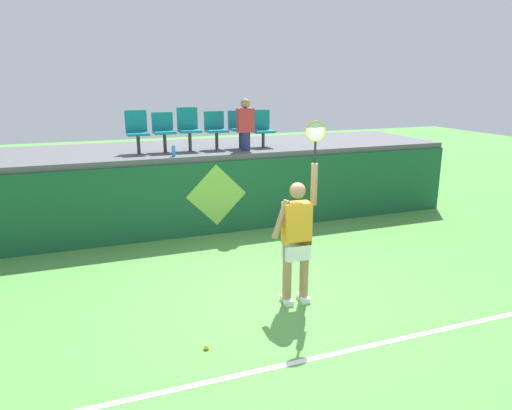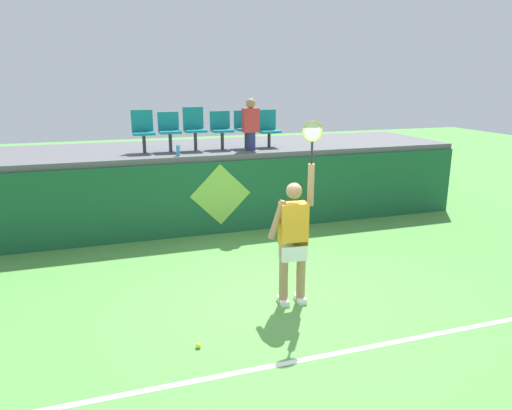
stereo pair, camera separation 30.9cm
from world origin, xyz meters
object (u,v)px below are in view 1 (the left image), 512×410
at_px(stadium_chair_2, 189,127).
at_px(stadium_chair_3, 216,128).
at_px(water_bottle, 174,151).
at_px(stadium_chair_1, 164,129).
at_px(tennis_ball, 207,347).
at_px(stadium_chair_4, 239,126).
at_px(stadium_chair_0, 137,130).
at_px(tennis_player, 297,236).
at_px(spectator_0, 245,124).
at_px(stadium_chair_5, 262,127).

bearing_deg(stadium_chair_2, stadium_chair_3, -0.79).
height_order(water_bottle, stadium_chair_1, stadium_chair_1).
xyz_separation_m(tennis_ball, stadium_chair_4, (2.12, 5.04, 2.07)).
height_order(stadium_chair_1, stadium_chair_4, stadium_chair_1).
bearing_deg(water_bottle, stadium_chair_0, 131.28).
bearing_deg(stadium_chair_0, water_bottle, -48.72).
xyz_separation_m(tennis_ball, stadium_chair_2, (0.99, 5.05, 2.10)).
height_order(tennis_ball, water_bottle, water_bottle).
xyz_separation_m(tennis_player, spectator_0, (0.60, 3.87, 1.21)).
relative_size(tennis_ball, stadium_chair_3, 0.08).
xyz_separation_m(stadium_chair_2, spectator_0, (1.13, -0.42, 0.07)).
distance_m(tennis_player, stadium_chair_0, 4.72).
height_order(stadium_chair_0, stadium_chair_5, stadium_chair_0).
distance_m(stadium_chair_3, stadium_chair_4, 0.54).
distance_m(stadium_chair_0, stadium_chair_5, 2.74).
bearing_deg(stadium_chair_5, stadium_chair_1, -179.77).
xyz_separation_m(water_bottle, stadium_chair_0, (-0.60, 0.68, 0.37)).
relative_size(water_bottle, spectator_0, 0.20).
distance_m(tennis_player, stadium_chair_5, 4.57).
xyz_separation_m(stadium_chair_0, stadium_chair_3, (1.66, -0.01, -0.02)).
bearing_deg(stadium_chair_4, stadium_chair_0, 179.78).
bearing_deg(stadium_chair_1, tennis_ball, -95.21).
xyz_separation_m(water_bottle, spectator_0, (1.60, 0.26, 0.46)).
bearing_deg(stadium_chair_3, stadium_chair_0, 179.78).
distance_m(stadium_chair_2, stadium_chair_5, 1.67).
relative_size(stadium_chair_2, stadium_chair_5, 1.11).
xyz_separation_m(tennis_player, tennis_ball, (-1.52, -0.76, -0.96)).
xyz_separation_m(tennis_ball, stadium_chair_3, (1.58, 5.05, 2.06)).
bearing_deg(tennis_player, stadium_chair_3, 89.23).
xyz_separation_m(stadium_chair_3, spectator_0, (0.54, -0.41, 0.11)).
xyz_separation_m(tennis_player, stadium_chair_5, (1.14, 4.30, 1.07)).
relative_size(stadium_chair_0, stadium_chair_2, 0.96).
relative_size(tennis_player, water_bottle, 12.15).
distance_m(stadium_chair_1, spectator_0, 1.71).
xyz_separation_m(water_bottle, stadium_chair_1, (-0.06, 0.68, 0.36)).
relative_size(tennis_player, stadium_chair_3, 3.21).
height_order(stadium_chair_2, spectator_0, spectator_0).
bearing_deg(stadium_chair_0, stadium_chair_4, -0.22).
height_order(water_bottle, stadium_chair_4, stadium_chair_4).
xyz_separation_m(stadium_chair_4, stadium_chair_5, (0.54, 0.01, -0.04)).
height_order(tennis_ball, spectator_0, spectator_0).
bearing_deg(stadium_chair_0, stadium_chair_5, 0.03).
bearing_deg(stadium_chair_5, tennis_ball, -117.76).
bearing_deg(stadium_chair_2, stadium_chair_0, -179.91).
height_order(water_bottle, stadium_chair_2, stadium_chair_2).
height_order(tennis_player, stadium_chair_4, tennis_player).
height_order(tennis_player, tennis_ball, tennis_player).
relative_size(stadium_chair_2, spectator_0, 0.83).
relative_size(water_bottle, stadium_chair_2, 0.24).
bearing_deg(tennis_player, stadium_chair_2, 97.03).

